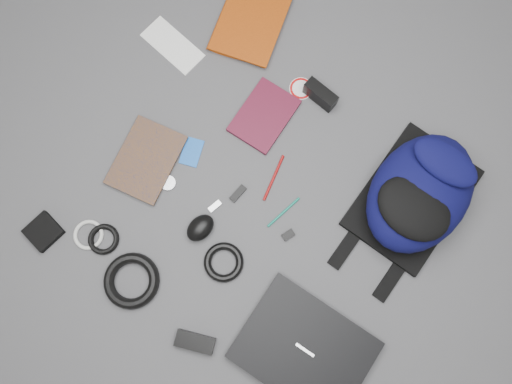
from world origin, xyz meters
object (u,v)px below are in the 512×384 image
Objects in this scene: mouse at (200,228)px; pouch at (43,232)px; comic_book at (121,149)px; dvd_case at (264,116)px; compact_camera at (320,95)px; laptop at (304,349)px; textbook_red at (221,12)px; power_brick at (195,342)px; backpack at (420,193)px.

mouse is 0.49m from pouch.
comic_book is at bearing 179.10° from mouse.
dvd_case is 2.32× the size of pouch.
compact_camera is at bearing 92.36° from mouse.
pouch is (-0.85, -0.18, -0.01)m from laptop.
laptop is at bearing 11.99° from pouch.
laptop is 0.84m from comic_book.
dvd_case is (0.33, -0.21, -0.01)m from textbook_red.
mouse is at bearing -90.64° from compact_camera.
power_brick is (0.13, -0.85, -0.02)m from compact_camera.
laptop is at bearing 10.48° from power_brick.
power_brick reaches higher than comic_book.
backpack is 1.55× the size of textbook_red.
pouch is at bearing -138.62° from backpack.
textbook_red is 3.06× the size of pouch.
compact_camera reaches higher than power_brick.
dvd_case is at bearing -48.62° from textbook_red.
comic_book is 2.65× the size of pouch.
power_brick reaches higher than pouch.
laptop is 0.79m from compact_camera.
textbook_red is (-0.84, 0.73, -0.00)m from laptop.
laptop is at bearing -5.14° from mouse.
backpack reaches higher than power_brick.
laptop is 0.73m from dvd_case.
laptop is 1.72× the size of dvd_case.
dvd_case is 2.25× the size of mouse.
laptop is at bearing -47.68° from dvd_case.
dvd_case is at bearing 132.66° from laptop.
laptop is at bearing -22.40° from comic_book.
comic_book is at bearing 166.61° from laptop.
backpack is at bearing 2.80° from dvd_case.
laptop is 3.99× the size of pouch.
comic_book is at bearing -103.64° from textbook_red.
pouch is (-0.34, -0.70, 0.00)m from dvd_case.
pouch is at bearing -105.62° from comic_book.
mouse is at bearing -84.94° from dvd_case.
mouse reaches higher than textbook_red.
power_brick is (-0.27, -0.17, -0.00)m from laptop.
dvd_case is at bearing 64.50° from pouch.
backpack is 0.58m from laptop.
pouch is at bearing -135.16° from mouse.
laptop is at bearing -91.23° from backpack.
textbook_red is 0.39m from dvd_case.
comic_book is 2.19× the size of compact_camera.
pouch is at bearing 159.58° from power_brick.
mouse is (0.38, -0.63, 0.01)m from textbook_red.
compact_camera is at bearing 118.85° from laptop.
comic_book is at bearing -124.09° from compact_camera.
backpack reaches higher than comic_book.
laptop reaches higher than pouch.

